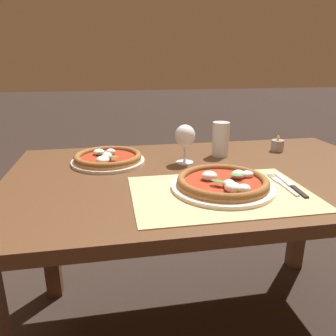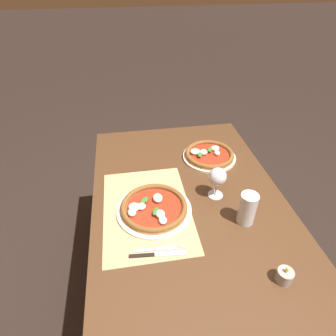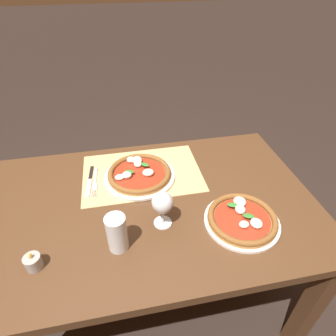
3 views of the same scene
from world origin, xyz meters
TOP-DOWN VIEW (x-y plane):
  - ground_plane at (0.00, 0.00)m, footprint 24.00×24.00m
  - dining_table at (0.00, 0.00)m, footprint 1.44×0.88m
  - paper_placemat at (-0.01, -0.20)m, footprint 0.55×0.38m
  - pizza_near at (0.01, -0.17)m, footprint 0.33×0.33m
  - pizza_far at (-0.36, 0.18)m, footprint 0.29×0.29m
  - wine_glass at (-0.06, 0.13)m, footprint 0.08×0.08m
  - pint_glass at (0.12, 0.20)m, footprint 0.07×0.07m
  - fork at (0.20, -0.17)m, footprint 0.02×0.20m
  - knife at (0.23, -0.18)m, footprint 0.03×0.22m
  - votive_candle at (0.40, 0.23)m, footprint 0.06×0.06m

SIDE VIEW (x-z plane):
  - ground_plane at x=0.00m, z-range 0.00..0.00m
  - dining_table at x=0.00m, z-range 0.27..1.01m
  - paper_placemat at x=-0.01m, z-range 0.74..0.74m
  - fork at x=0.20m, z-range 0.74..0.75m
  - knife at x=0.23m, z-range 0.74..0.75m
  - pizza_far at x=-0.36m, z-range 0.73..0.79m
  - pizza_near at x=0.01m, z-range 0.74..0.79m
  - votive_candle at x=0.40m, z-range 0.73..0.80m
  - pint_glass at x=0.12m, z-range 0.74..0.88m
  - wine_glass at x=-0.06m, z-range 0.77..0.92m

